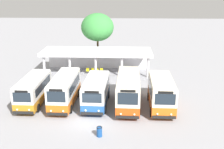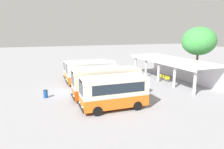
{
  "view_description": "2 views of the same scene",
  "coord_description": "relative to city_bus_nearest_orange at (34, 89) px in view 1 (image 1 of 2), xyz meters",
  "views": [
    {
      "loc": [
        3.33,
        -23.48,
        12.34
      ],
      "look_at": [
        1.97,
        8.41,
        2.03
      ],
      "focal_mm": 43.63,
      "sensor_mm": 36.0,
      "label": 1
    },
    {
      "loc": [
        24.58,
        -3.55,
        7.31
      ],
      "look_at": [
        1.14,
        5.46,
        2.06
      ],
      "focal_mm": 32.08,
      "sensor_mm": 36.0,
      "label": 2
    }
  ],
  "objects": [
    {
      "name": "waiting_chair_middle_seat",
      "position": [
        5.86,
        11.15,
        -1.14
      ],
      "size": [
        0.46,
        0.46,
        0.86
      ],
      "color": "slate",
      "rests_on": "ground"
    },
    {
      "name": "city_bus_second_in_row",
      "position": [
        3.44,
        -0.02,
        0.12
      ],
      "size": [
        2.41,
        7.22,
        3.24
      ],
      "color": "black",
      "rests_on": "ground"
    },
    {
      "name": "waiting_chair_end_by_column",
      "position": [
        4.49,
        11.09,
        -1.14
      ],
      "size": [
        0.46,
        0.46,
        0.86
      ],
      "color": "slate",
      "rests_on": "ground"
    },
    {
      "name": "city_bus_fifth_blue",
      "position": [
        13.77,
        -0.6,
        0.14
      ],
      "size": [
        2.58,
        6.57,
        3.27
      ],
      "color": "black",
      "rests_on": "ground"
    },
    {
      "name": "roadside_tree_behind_canopy",
      "position": [
        5.44,
        17.49,
        4.33
      ],
      "size": [
        5.38,
        5.38,
        8.29
      ],
      "color": "brown",
      "rests_on": "ground"
    },
    {
      "name": "city_bus_fourth_amber",
      "position": [
        10.33,
        -0.15,
        0.21
      ],
      "size": [
        2.63,
        7.76,
        3.4
      ],
      "color": "black",
      "rests_on": "ground"
    },
    {
      "name": "waiting_chair_second_from_end",
      "position": [
        5.18,
        11.08,
        -1.14
      ],
      "size": [
        0.46,
        0.46,
        0.86
      ],
      "color": "slate",
      "rests_on": "ground"
    },
    {
      "name": "ground_plane",
      "position": [
        6.42,
        -3.86,
        -1.67
      ],
      "size": [
        180.0,
        180.0,
        0.0
      ],
      "primitive_type": "plane",
      "color": "#939399"
    },
    {
      "name": "city_bus_middle_cream",
      "position": [
        6.89,
        -0.1,
        0.01
      ],
      "size": [
        2.62,
        6.62,
        3.0
      ],
      "color": "black",
      "rests_on": "ground"
    },
    {
      "name": "waiting_chair_fourth_seat",
      "position": [
        6.55,
        11.05,
        -1.14
      ],
      "size": [
        0.46,
        0.46,
        0.86
      ],
      "color": "slate",
      "rests_on": "ground"
    },
    {
      "name": "litter_bin_apron",
      "position": [
        7.78,
        -6.65,
        -1.21
      ],
      "size": [
        0.49,
        0.49,
        0.9
      ],
      "color": "#19478C",
      "rests_on": "ground"
    },
    {
      "name": "terminal_canopy",
      "position": [
        5.82,
        12.49,
        0.93
      ],
      "size": [
        16.18,
        5.25,
        3.4
      ],
      "color": "silver",
      "rests_on": "ground"
    },
    {
      "name": "city_bus_nearest_orange",
      "position": [
        0.0,
        0.0,
        0.0
      ],
      "size": [
        2.33,
        6.94,
        2.99
      ],
      "color": "black",
      "rests_on": "ground"
    }
  ]
}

